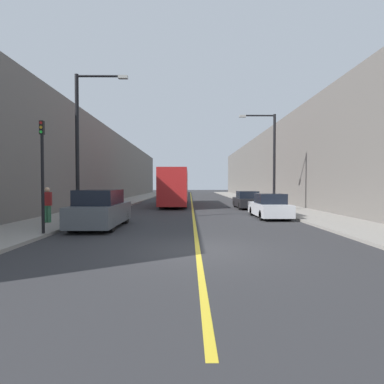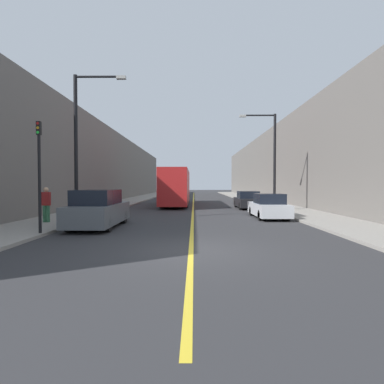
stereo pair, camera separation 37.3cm
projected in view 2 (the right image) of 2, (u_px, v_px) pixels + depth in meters
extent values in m
plane|color=#2D2D30|center=(191.00, 251.00, 9.55)|extent=(200.00, 200.00, 0.00)
cube|color=gray|center=(135.00, 200.00, 39.59)|extent=(3.50, 72.00, 0.13)
cube|color=gray|center=(252.00, 200.00, 39.48)|extent=(3.50, 72.00, 0.13)
cube|color=#66605B|center=(107.00, 168.00, 39.51)|extent=(4.00, 72.00, 8.63)
cube|color=#66605B|center=(281.00, 166.00, 39.33)|extent=(4.00, 72.00, 9.05)
cube|color=gold|center=(193.00, 200.00, 39.54)|extent=(0.16, 72.00, 0.01)
cube|color=#AD1E1E|center=(176.00, 186.00, 30.13)|extent=(2.47, 11.97, 3.26)
cube|color=black|center=(172.00, 180.00, 24.16)|extent=(2.10, 0.04, 1.47)
cylinder|color=black|center=(163.00, 203.00, 26.47)|extent=(0.54, 0.90, 0.90)
cylinder|color=black|center=(185.00, 203.00, 26.45)|extent=(0.54, 0.90, 0.90)
cylinder|color=black|center=(170.00, 199.00, 33.89)|extent=(0.54, 0.90, 0.90)
cylinder|color=black|center=(187.00, 199.00, 33.87)|extent=(0.54, 0.90, 0.90)
cube|color=#51565B|center=(99.00, 214.00, 14.78)|extent=(2.00, 4.81, 0.94)
cube|color=black|center=(97.00, 197.00, 14.51)|extent=(1.76, 2.65, 0.71)
cube|color=black|center=(81.00, 215.00, 12.40)|extent=(1.70, 0.04, 0.42)
cylinder|color=black|center=(71.00, 224.00, 13.30)|extent=(0.44, 0.68, 0.68)
cylinder|color=black|center=(106.00, 224.00, 13.29)|extent=(0.44, 0.68, 0.68)
cylinder|color=black|center=(93.00, 217.00, 16.28)|extent=(0.44, 0.68, 0.68)
cylinder|color=black|center=(122.00, 217.00, 16.27)|extent=(0.44, 0.68, 0.68)
cube|color=silver|center=(268.00, 209.00, 18.80)|extent=(1.81, 4.39, 0.73)
cube|color=black|center=(269.00, 199.00, 18.56)|extent=(1.59, 1.98, 0.62)
cube|color=black|center=(278.00, 210.00, 16.63)|extent=(1.54, 0.04, 0.33)
cylinder|color=black|center=(262.00, 215.00, 17.45)|extent=(0.40, 0.62, 0.62)
cylinder|color=black|center=(286.00, 215.00, 17.44)|extent=(0.40, 0.62, 0.62)
cylinder|color=black|center=(253.00, 211.00, 20.17)|extent=(0.40, 0.62, 0.62)
cylinder|color=black|center=(274.00, 211.00, 20.16)|extent=(0.40, 0.62, 0.62)
cube|color=black|center=(248.00, 202.00, 26.09)|extent=(1.88, 4.39, 0.72)
cube|color=black|center=(248.00, 195.00, 25.86)|extent=(1.65, 1.98, 0.62)
cube|color=black|center=(252.00, 202.00, 23.93)|extent=(1.59, 0.04, 0.33)
cylinder|color=black|center=(242.00, 206.00, 24.74)|extent=(0.41, 0.62, 0.62)
cylinder|color=black|center=(259.00, 206.00, 24.73)|extent=(0.41, 0.62, 0.62)
cylinder|color=black|center=(237.00, 204.00, 27.47)|extent=(0.41, 0.62, 0.62)
cylinder|color=black|center=(253.00, 204.00, 27.45)|extent=(0.41, 0.62, 0.62)
cylinder|color=black|center=(76.00, 148.00, 16.16)|extent=(0.20, 0.20, 7.87)
cylinder|color=black|center=(98.00, 77.00, 16.05)|extent=(2.48, 0.12, 0.12)
cube|color=#999993|center=(121.00, 78.00, 16.04)|extent=(0.50, 0.24, 0.16)
cylinder|color=black|center=(275.00, 162.00, 23.01)|extent=(0.20, 0.20, 7.38)
cylinder|color=black|center=(259.00, 115.00, 22.93)|extent=(2.48, 0.12, 0.12)
cube|color=#999993|center=(243.00, 116.00, 22.94)|extent=(0.50, 0.24, 0.16)
cylinder|color=black|center=(40.00, 184.00, 12.17)|extent=(0.12, 0.12, 3.99)
cube|color=black|center=(39.00, 128.00, 12.11)|extent=(0.16, 0.16, 0.55)
cylinder|color=#B21919|center=(38.00, 123.00, 12.01)|extent=(0.11, 0.02, 0.11)
cylinder|color=gold|center=(38.00, 128.00, 12.02)|extent=(0.11, 0.02, 0.11)
cylinder|color=#26E53F|center=(38.00, 132.00, 12.02)|extent=(0.11, 0.02, 0.11)
cylinder|color=#336B47|center=(45.00, 214.00, 15.72)|extent=(0.18, 0.18, 0.88)
cylinder|color=#336B47|center=(48.00, 214.00, 15.71)|extent=(0.18, 0.18, 0.88)
cube|color=maroon|center=(46.00, 199.00, 15.69)|extent=(0.40, 0.22, 0.70)
sphere|color=tan|center=(46.00, 190.00, 15.68)|extent=(0.26, 0.26, 0.26)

